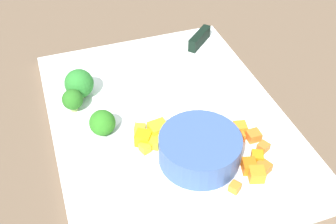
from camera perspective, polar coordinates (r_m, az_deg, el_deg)
name	(u,v)px	position (r m, az deg, el deg)	size (l,w,h in m)	color
ground_plane	(168,123)	(0.60, 0.00, -1.56)	(4.00, 4.00, 0.00)	brown
cutting_board	(168,120)	(0.59, 0.00, -1.14)	(0.43, 0.33, 0.01)	white
prep_bowl	(200,149)	(0.52, 4.45, -5.14)	(0.11, 0.11, 0.04)	#3A5590
chef_knife	(182,59)	(0.69, 1.94, 7.35)	(0.23, 0.25, 0.02)	silver
carrot_dice_0	(239,137)	(0.56, 9.93, -3.45)	(0.01, 0.01, 0.01)	orange
carrot_dice_1	(263,147)	(0.56, 13.18, -4.78)	(0.01, 0.01, 0.01)	orange
carrot_dice_2	(257,158)	(0.54, 12.32, -6.25)	(0.01, 0.02, 0.01)	orange
carrot_dice_3	(257,174)	(0.52, 12.28, -8.52)	(0.02, 0.02, 0.02)	orange
carrot_dice_4	(263,167)	(0.53, 13.18, -7.53)	(0.02, 0.02, 0.01)	orange
carrot_dice_5	(253,136)	(0.57, 11.85, -3.26)	(0.02, 0.02, 0.01)	orange
carrot_dice_6	(235,187)	(0.51, 9.31, -10.35)	(0.01, 0.01, 0.01)	orange
carrot_dice_7	(240,128)	(0.57, 10.00, -2.28)	(0.02, 0.02, 0.02)	orange
carrot_dice_8	(229,129)	(0.57, 8.56, -2.33)	(0.01, 0.01, 0.01)	orange
carrot_dice_9	(249,166)	(0.53, 11.26, -7.44)	(0.02, 0.02, 0.02)	orange
pepper_dice_0	(153,141)	(0.55, -2.07, -4.06)	(0.02, 0.02, 0.01)	yellow
pepper_dice_1	(143,139)	(0.55, -3.47, -3.72)	(0.02, 0.02, 0.02)	yellow
pepper_dice_2	(145,148)	(0.54, -3.26, -5.05)	(0.01, 0.01, 0.01)	yellow
pepper_dice_3	(158,130)	(0.56, -1.37, -2.56)	(0.02, 0.02, 0.02)	yellow
pepper_dice_4	(140,129)	(0.56, -3.95, -2.42)	(0.01, 0.01, 0.01)	yellow
broccoli_floret_0	(103,123)	(0.56, -9.14, -1.57)	(0.04, 0.04, 0.04)	#8FB968
broccoli_floret_1	(73,100)	(0.60, -13.19, 1.67)	(0.03, 0.03, 0.04)	#97BB61
broccoli_floret_2	(79,84)	(0.63, -12.31, 3.88)	(0.04, 0.04, 0.05)	#8EC362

